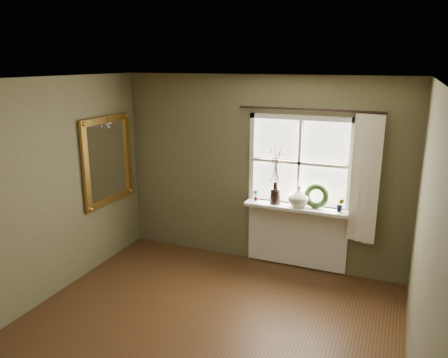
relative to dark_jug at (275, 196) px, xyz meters
name	(u,v)px	position (x,y,z in m)	size (l,w,h in m)	color
floor	(186,352)	(-0.27, -2.12, -1.02)	(4.50, 4.50, 0.00)	#442915
ceiling	(179,82)	(-0.27, -2.12, 1.58)	(4.50, 4.50, 0.00)	silver
wall_back	(261,171)	(-0.27, 0.18, 0.28)	(4.00, 0.10, 2.60)	brown
wall_left	(14,201)	(-2.32, -2.12, 0.28)	(0.10, 4.50, 2.60)	brown
wall_right	(431,268)	(1.78, -2.12, 0.28)	(0.10, 4.50, 2.60)	brown
window_frame	(300,163)	(0.28, 0.11, 0.46)	(1.36, 0.06, 1.24)	white
window_sill	(296,207)	(0.28, 0.00, -0.12)	(1.36, 0.26, 0.04)	white
window_apron	(296,236)	(0.28, 0.11, -0.56)	(1.36, 0.04, 0.88)	white
dark_jug	(275,196)	(0.00, 0.00, 0.00)	(0.14, 0.14, 0.20)	black
cream_vase	(298,196)	(0.31, 0.00, 0.04)	(0.27, 0.27, 0.28)	beige
wreath	(316,199)	(0.54, 0.04, 0.02)	(0.32, 0.32, 0.08)	#2F4B21
potted_plant_left	(256,195)	(-0.28, 0.00, -0.02)	(0.08, 0.06, 0.16)	#2F4B21
potted_plant_right	(340,205)	(0.85, 0.00, -0.01)	(0.10, 0.08, 0.18)	#2F4B21
curtain	(365,180)	(1.12, 0.01, 0.34)	(0.36, 0.12, 1.59)	beige
curtain_rod	(309,110)	(0.38, 0.05, 1.16)	(0.03, 0.03, 1.84)	black
gilt_mirror	(108,160)	(-2.23, -0.59, 0.42)	(0.10, 1.02, 1.21)	white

